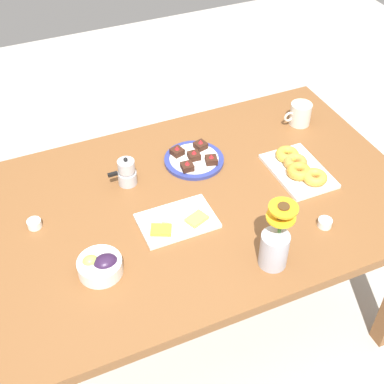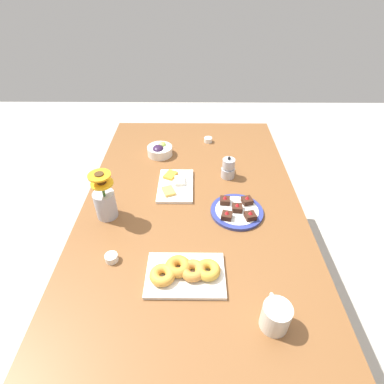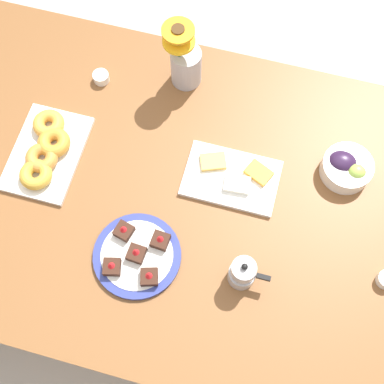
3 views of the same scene
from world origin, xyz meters
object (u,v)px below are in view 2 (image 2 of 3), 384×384
object	(u,v)px
grape_bowl	(160,150)
jam_cup_berry	(111,258)
coffee_mug	(276,316)
moka_pot	(228,168)
cheese_platter	(175,185)
croissant_platter	(185,272)
dining_table	(192,212)
flower_vase	(105,202)
jam_cup_honey	(208,140)
dessert_plate	(237,211)

from	to	relation	value
grape_bowl	jam_cup_berry	size ratio (longest dim) A/B	2.92
coffee_mug	jam_cup_berry	size ratio (longest dim) A/B	2.56
grape_bowl	moka_pot	size ratio (longest dim) A/B	1.18
grape_bowl	cheese_platter	size ratio (longest dim) A/B	0.54
coffee_mug	croissant_platter	size ratio (longest dim) A/B	0.44
grape_bowl	croissant_platter	world-z (taller)	grape_bowl
dining_table	cheese_platter	size ratio (longest dim) A/B	6.15
dining_table	coffee_mug	distance (m)	0.67
flower_vase	dining_table	bearing A→B (deg)	-71.94
croissant_platter	flower_vase	bearing A→B (deg)	48.07
jam_cup_honey	grape_bowl	bearing A→B (deg)	118.43
grape_bowl	jam_cup_berry	world-z (taller)	grape_bowl
flower_vase	jam_cup_honey	bearing A→B (deg)	-34.83
flower_vase	dessert_plate	bearing A→B (deg)	-87.56
dessert_plate	croissant_platter	bearing A→B (deg)	146.77
coffee_mug	flower_vase	distance (m)	0.79
dessert_plate	cheese_platter	bearing A→B (deg)	56.26
coffee_mug	croissant_platter	distance (m)	0.33
grape_bowl	dining_table	bearing A→B (deg)	-154.56
croissant_platter	dessert_plate	distance (m)	0.40
flower_vase	moka_pot	world-z (taller)	flower_vase
cheese_platter	dessert_plate	world-z (taller)	dessert_plate
cheese_platter	moka_pot	world-z (taller)	moka_pot
jam_cup_berry	flower_vase	bearing A→B (deg)	15.95
grape_bowl	croissant_platter	size ratio (longest dim) A/B	0.50
dining_table	jam_cup_berry	bearing A→B (deg)	140.68
coffee_mug	dessert_plate	world-z (taller)	coffee_mug
dining_table	croissant_platter	bearing A→B (deg)	177.28
dining_table	jam_cup_honey	distance (m)	0.56
coffee_mug	croissant_platter	world-z (taller)	coffee_mug
dining_table	moka_pot	distance (m)	0.29
dining_table	jam_cup_honey	world-z (taller)	jam_cup_honey
coffee_mug	dessert_plate	size ratio (longest dim) A/B	0.53
jam_cup_honey	jam_cup_berry	world-z (taller)	same
croissant_platter	jam_cup_honey	world-z (taller)	croissant_platter
cheese_platter	dessert_plate	distance (m)	0.34
dining_table	jam_cup_berry	world-z (taller)	jam_cup_berry
moka_pot	jam_cup_honey	bearing A→B (deg)	13.72
grape_bowl	jam_cup_berry	distance (m)	0.76
dining_table	cheese_platter	world-z (taller)	cheese_platter
dining_table	moka_pot	bearing A→B (deg)	-45.15
croissant_platter	dessert_plate	bearing A→B (deg)	-33.23
flower_vase	grape_bowl	bearing A→B (deg)	-19.51
dining_table	croissant_platter	distance (m)	0.44
grape_bowl	dessert_plate	size ratio (longest dim) A/B	0.60
dining_table	croissant_platter	world-z (taller)	croissant_platter
dining_table	cheese_platter	xyz separation A→B (m)	(0.09, 0.08, 0.10)
dessert_plate	moka_pot	bearing A→B (deg)	3.55
dining_table	coffee_mug	world-z (taller)	coffee_mug
flower_vase	moka_pot	bearing A→B (deg)	-61.29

